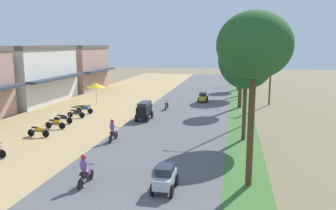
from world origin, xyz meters
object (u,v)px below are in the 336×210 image
motorbike_ahead_fourth (167,105)px  streetlamp_mid (242,62)px  parked_motorbike_fifth (63,118)px  car_sedan_yellow (203,97)px  median_tree_second (246,59)px  utility_pole_near (271,68)px  parked_motorbike_fourth (55,123)px  car_van_black (144,110)px  parked_motorbike_third (39,131)px  parked_motorbike_sixth (76,113)px  median_tree_fifth (239,56)px  motorbike_ahead_third (113,131)px  vendor_umbrella (96,85)px  median_tree_third (242,43)px  streetlamp_near (245,72)px  motorbike_ahead_second (85,171)px  streetlamp_far (240,60)px  median_tree_nearest (254,46)px  car_hatchback_silver (165,177)px  parked_motorbike_seventh (85,109)px  median_tree_fourth (242,42)px

motorbike_ahead_fourth → streetlamp_mid: bearing=49.4°
parked_motorbike_fifth → car_sedan_yellow: bearing=50.7°
median_tree_second → utility_pole_near: size_ratio=0.98×
parked_motorbike_fourth → car_van_black: bearing=35.9°
parked_motorbike_third → parked_motorbike_sixth: size_ratio=1.00×
median_tree_fifth → parked_motorbike_sixth: bearing=-122.9°
motorbike_ahead_fourth → parked_motorbike_fourth: bearing=-126.5°
motorbike_ahead_third → vendor_umbrella: bearing=117.0°
parked_motorbike_fourth → vendor_umbrella: 12.13m
median_tree_third → streetlamp_near: bearing=-88.5°
median_tree_third → motorbike_ahead_second: bearing=-108.6°
streetlamp_near → parked_motorbike_third: bearing=-156.3°
vendor_umbrella → streetlamp_far: streetlamp_far is taller
median_tree_fifth → median_tree_nearest: bearing=-89.6°
vendor_umbrella → car_van_black: vendor_umbrella is taller
parked_motorbike_sixth → median_tree_second: median_tree_second is taller
utility_pole_near → motorbike_ahead_fourth: bearing=-154.4°
utility_pole_near → car_hatchback_silver: bearing=-105.7°
median_tree_fifth → car_van_black: bearing=-110.4°
parked_motorbike_fourth → parked_motorbike_seventh: bearing=92.9°
parked_motorbike_sixth → car_hatchback_silver: (11.74, -14.58, 0.19)m
parked_motorbike_seventh → motorbike_ahead_second: size_ratio=1.00×
median_tree_second → median_tree_fourth: bearing=89.9°
parked_motorbike_fourth → median_tree_third: (15.31, 12.93, 6.66)m
parked_motorbike_third → median_tree_second: median_tree_second is taller
median_tree_fifth → median_tree_third: bearing=-89.7°
streetlamp_far → car_hatchback_silver: 47.48m
parked_motorbike_fourth → utility_pole_near: bearing=39.6°
parked_motorbike_seventh → parked_motorbike_fourth: bearing=-87.1°
parked_motorbike_fourth → motorbike_ahead_second: size_ratio=1.00×
motorbike_ahead_second → streetlamp_near: bearing=61.1°
median_tree_nearest → car_hatchback_silver: (-4.00, -1.45, -6.24)m
median_tree_second → car_hatchback_silver: bearing=-111.6°
median_tree_nearest → car_hatchback_silver: median_tree_nearest is taller
parked_motorbike_fifth → parked_motorbike_seventh: same height
median_tree_fourth → car_sedan_yellow: (-4.52, -6.46, -6.61)m
streetlamp_near → median_tree_second: bearing=-91.2°
parked_motorbike_fifth → motorbike_ahead_second: motorbike_ahead_second is taller
median_tree_second → car_sedan_yellow: bearing=105.7°
streetlamp_mid → car_van_black: (-9.06, -14.84, -3.80)m
streetlamp_far → car_sedan_yellow: streetlamp_far is taller
parked_motorbike_seventh → streetlamp_near: streetlamp_near is taller
parked_motorbike_sixth → parked_motorbike_seventh: (-0.07, 2.08, 0.00)m
vendor_umbrella → car_hatchback_silver: size_ratio=1.26×
parked_motorbike_third → median_tree_third: 22.77m
streetlamp_far → motorbike_ahead_fourth: size_ratio=4.06×
parked_motorbike_fourth → motorbike_ahead_fourth: bearing=53.5°
car_van_black → median_tree_fourth: bearing=62.8°
parked_motorbike_third → motorbike_ahead_second: (7.42, -7.86, 0.30)m
streetlamp_far → motorbike_ahead_third: (-9.47, -39.60, -3.44)m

